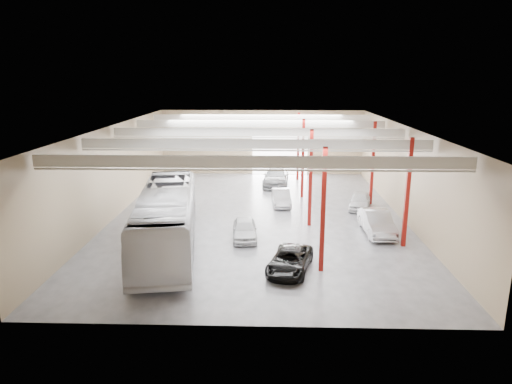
# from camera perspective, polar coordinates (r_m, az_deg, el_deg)

# --- Properties ---
(depot_shell) EXTENTS (22.12, 32.12, 7.06)m
(depot_shell) POSITION_cam_1_polar(r_m,az_deg,el_deg) (34.77, 0.49, 5.00)
(depot_shell) COLOR #4E4E54
(depot_shell) RESTS_ON ground
(coach_bus) EXTENTS (5.29, 14.32, 3.90)m
(coach_bus) POSITION_cam_1_polar(r_m,az_deg,el_deg) (28.99, -11.08, -3.34)
(coach_bus) COLOR silver
(coach_bus) RESTS_ON ground
(black_sedan) EXTENTS (3.09, 4.84, 1.24)m
(black_sedan) POSITION_cam_1_polar(r_m,az_deg,el_deg) (25.74, 4.26, -8.55)
(black_sedan) COLOR black
(black_sedan) RESTS_ON ground
(car_row_a) EXTENTS (1.89, 4.08, 1.35)m
(car_row_a) POSITION_cam_1_polar(r_m,az_deg,el_deg) (30.60, -1.43, -4.62)
(car_row_a) COLOR silver
(car_row_a) RESTS_ON ground
(car_row_b) EXTENTS (1.67, 4.13, 1.33)m
(car_row_b) POSITION_cam_1_polar(r_m,az_deg,el_deg) (38.45, 3.16, -0.68)
(car_row_b) COLOR #B1B0B6
(car_row_b) RESTS_ON ground
(car_row_c) EXTENTS (2.80, 6.07, 1.72)m
(car_row_c) POSITION_cam_1_polar(r_m,az_deg,el_deg) (45.49, 2.51, 1.93)
(car_row_c) COLOR slate
(car_row_c) RESTS_ON ground
(car_right_near) EXTENTS (1.85, 4.95, 1.62)m
(car_right_near) POSITION_cam_1_polar(r_m,az_deg,el_deg) (32.57, 14.86, -3.69)
(car_right_near) COLOR #A7A7AB
(car_right_near) RESTS_ON ground
(car_right_far) EXTENTS (2.56, 4.27, 1.36)m
(car_right_far) POSITION_cam_1_polar(r_m,az_deg,el_deg) (38.35, 12.84, -1.05)
(car_right_far) COLOR silver
(car_right_far) RESTS_ON ground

